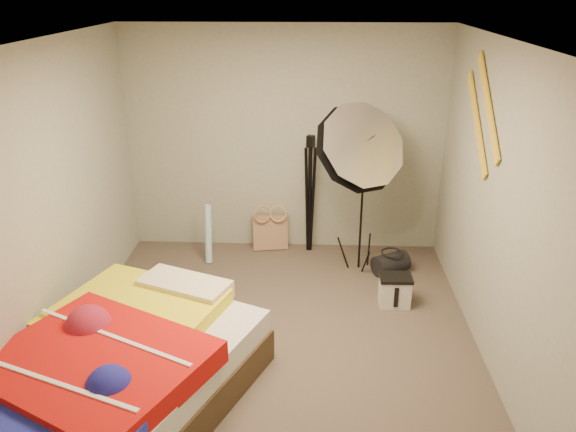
# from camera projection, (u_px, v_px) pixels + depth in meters

# --- Properties ---
(floor) EXTENTS (4.00, 4.00, 0.00)m
(floor) POSITION_uv_depth(u_px,v_px,m) (273.00, 344.00, 4.82)
(floor) COLOR brown
(floor) RESTS_ON ground
(ceiling) EXTENTS (4.00, 4.00, 0.00)m
(ceiling) POSITION_uv_depth(u_px,v_px,m) (270.00, 42.00, 3.86)
(ceiling) COLOR silver
(ceiling) RESTS_ON wall_back
(wall_back) EXTENTS (3.50, 0.00, 3.50)m
(wall_back) POSITION_uv_depth(u_px,v_px,m) (284.00, 142.00, 6.18)
(wall_back) COLOR #979D8E
(wall_back) RESTS_ON floor
(wall_front) EXTENTS (3.50, 0.00, 3.50)m
(wall_front) POSITION_uv_depth(u_px,v_px,m) (240.00, 379.00, 2.50)
(wall_front) COLOR #979D8E
(wall_front) RESTS_ON floor
(wall_left) EXTENTS (0.00, 4.00, 4.00)m
(wall_left) POSITION_uv_depth(u_px,v_px,m) (50.00, 206.00, 4.41)
(wall_left) COLOR #979D8E
(wall_left) RESTS_ON floor
(wall_right) EXTENTS (0.00, 4.00, 4.00)m
(wall_right) POSITION_uv_depth(u_px,v_px,m) (501.00, 214.00, 4.27)
(wall_right) COLOR #979D8E
(wall_right) RESTS_ON floor
(tote_bag) EXTENTS (0.42, 0.24, 0.41)m
(tote_bag) POSITION_uv_depth(u_px,v_px,m) (270.00, 232.00, 6.50)
(tote_bag) COLOR tan
(tote_bag) RESTS_ON floor
(wrapping_roll) EXTENTS (0.08, 0.19, 0.65)m
(wrapping_roll) POSITION_uv_depth(u_px,v_px,m) (208.00, 234.00, 6.15)
(wrapping_roll) COLOR #4D9DCF
(wrapping_roll) RESTS_ON floor
(camera_case) EXTENTS (0.29, 0.21, 0.29)m
(camera_case) POSITION_uv_depth(u_px,v_px,m) (395.00, 292.00, 5.36)
(camera_case) COLOR beige
(camera_case) RESTS_ON floor
(duffel_bag) EXTENTS (0.43, 0.38, 0.23)m
(duffel_bag) POSITION_uv_depth(u_px,v_px,m) (391.00, 263.00, 5.96)
(duffel_bag) COLOR black
(duffel_bag) RESTS_ON floor
(wall_stripe_upper) EXTENTS (0.02, 0.91, 0.78)m
(wall_stripe_upper) POSITION_uv_depth(u_px,v_px,m) (488.00, 106.00, 4.55)
(wall_stripe_upper) COLOR gold
(wall_stripe_upper) RESTS_ON wall_right
(wall_stripe_lower) EXTENTS (0.02, 0.91, 0.78)m
(wall_stripe_lower) POSITION_uv_depth(u_px,v_px,m) (477.00, 123.00, 4.86)
(wall_stripe_lower) COLOR gold
(wall_stripe_lower) RESTS_ON wall_right
(bed) EXTENTS (2.22, 2.65, 0.63)m
(bed) POSITION_uv_depth(u_px,v_px,m) (111.00, 377.00, 3.95)
(bed) COLOR #40301E
(bed) RESTS_ON floor
(photo_umbrella) EXTENTS (0.95, 1.00, 1.92)m
(photo_umbrella) POSITION_uv_depth(u_px,v_px,m) (357.00, 149.00, 5.44)
(photo_umbrella) COLOR black
(photo_umbrella) RESTS_ON floor
(camera_tripod) EXTENTS (0.10, 0.10, 1.36)m
(camera_tripod) POSITION_uv_depth(u_px,v_px,m) (310.00, 186.00, 6.23)
(camera_tripod) COLOR black
(camera_tripod) RESTS_ON floor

